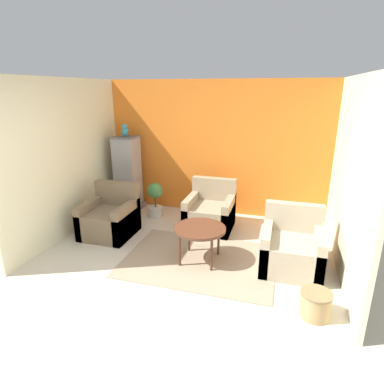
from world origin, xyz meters
TOP-DOWN VIEW (x-y plane):
  - ground_plane at (0.00, 0.00)m, footprint 20.00×20.00m
  - wall_back_accent at (0.00, 3.15)m, footprint 4.35×0.06m
  - wall_left at (-2.15, 1.56)m, footprint 0.06×3.12m
  - wall_right at (2.15, 1.56)m, footprint 0.06×3.12m
  - area_rug at (0.24, 1.14)m, footprint 2.15×1.57m
  - coffee_table at (0.24, 1.14)m, footprint 0.73×0.73m
  - armchair_left at (-1.45, 1.57)m, footprint 0.80×0.81m
  - armchair_right at (1.50, 1.31)m, footprint 0.80×0.81m
  - armchair_middle at (0.11, 2.30)m, footprint 0.80×0.81m
  - birdcage at (-1.70, 2.76)m, footprint 0.50×0.50m
  - parrot at (-1.70, 2.76)m, footprint 0.12×0.21m
  - potted_plant at (-1.03, 2.54)m, footprint 0.32×0.29m
  - wicker_basket at (1.75, 0.34)m, footprint 0.34×0.34m

SIDE VIEW (x-z plane):
  - ground_plane at x=0.00m, z-range 0.00..0.00m
  - area_rug at x=0.24m, z-range 0.00..0.01m
  - wicker_basket at x=1.75m, z-range 0.01..0.31m
  - armchair_left at x=-1.45m, z-range -0.14..0.71m
  - armchair_right at x=1.50m, z-range -0.14..0.71m
  - armchair_middle at x=0.11m, z-range -0.14..0.71m
  - potted_plant at x=-1.03m, z-range 0.05..0.72m
  - coffee_table at x=0.24m, z-range 0.21..0.74m
  - birdcage at x=-1.70m, z-range -0.02..1.48m
  - wall_back_accent at x=0.00m, z-range 0.00..2.55m
  - wall_left at x=-2.15m, z-range 0.00..2.55m
  - wall_right at x=2.15m, z-range 0.00..2.55m
  - parrot at x=-1.70m, z-range 1.48..1.74m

